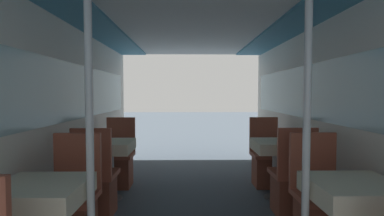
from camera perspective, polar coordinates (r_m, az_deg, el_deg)
The scene contains 15 objects.
wall_left at distance 3.29m, azimuth -25.03°, elevation -1.50°, with size 0.05×6.45×2.10m.
wall_right at distance 3.35m, azimuth 25.63°, elevation -1.44°, with size 0.05×6.45×2.10m.
ceiling_panel at distance 3.10m, azimuth 0.57°, elevation 18.09°, with size 2.85×6.45×0.07m.
dining_table_left_0 at distance 2.31m, azimuth -26.93°, elevation -15.62°, with size 0.58×0.58×0.73m.
chair_left_far_0 at distance 2.87m, azimuth -21.95°, elevation -18.33°, with size 0.41×0.41×0.97m.
support_pole_left_0 at distance 2.09m, azimuth -18.90°, elevation -4.91°, with size 0.05×0.05×2.10m.
dining_table_left_1 at distance 3.90m, azimuth -15.54°, elevation -7.92°, with size 0.58×0.58×0.73m.
chair_left_near_1 at distance 3.49m, azimuth -17.71°, elevation -14.40°, with size 0.41×0.41×0.97m.
chair_left_far_1 at distance 4.46m, azimuth -13.76°, elevation -10.54°, with size 0.41×0.41×0.97m.
dining_table_right_0 at distance 2.38m, azimuth 28.56°, elevation -15.13°, with size 0.58×0.58×0.73m.
chair_right_far_0 at distance 2.92m, azimuth 23.12°, elevation -17.94°, with size 0.41×0.41×0.97m.
support_pole_right_0 at distance 2.14m, azimuth 20.99°, elevation -4.76°, with size 0.05×0.05×2.10m.
dining_table_right_1 at distance 3.94m, azimuth 15.93°, elevation -7.82°, with size 0.58×0.58×0.73m.
chair_right_near_1 at distance 3.53m, azimuth 18.39°, elevation -14.19°, with size 0.41×0.41×0.97m.
chair_right_far_1 at distance 4.50m, azimuth 13.92°, elevation -10.44°, with size 0.41×0.41×0.97m.
Camera 1 is at (-0.07, -1.17, 1.32)m, focal length 28.00 mm.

